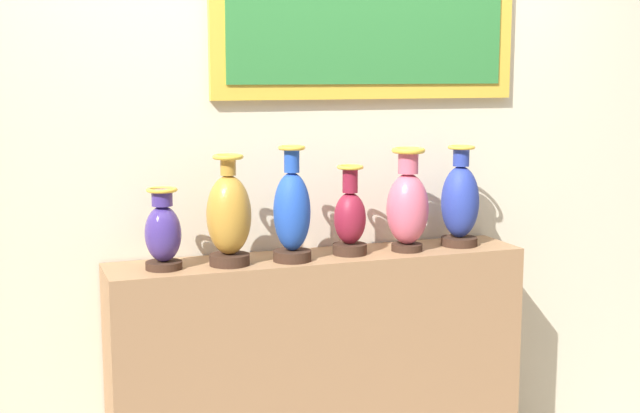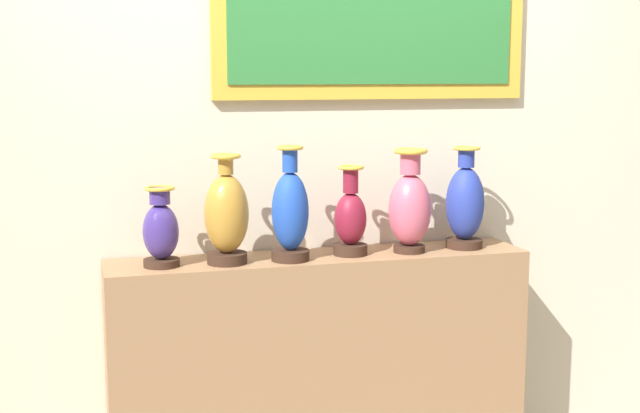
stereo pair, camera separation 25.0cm
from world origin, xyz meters
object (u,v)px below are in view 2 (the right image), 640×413
vase_indigo (161,231)px  vase_cobalt (465,204)px  vase_burgundy (350,219)px  vase_sapphire (290,213)px  vase_rose (410,206)px  vase_ochre (226,216)px

vase_indigo → vase_cobalt: 1.22m
vase_cobalt → vase_indigo: bearing=-179.2°
vase_indigo → vase_burgundy: vase_burgundy is taller
vase_indigo → vase_burgundy: (0.73, 0.01, 0.01)m
vase_sapphire → vase_rose: (0.49, 0.02, 0.00)m
vase_burgundy → vase_rose: size_ratio=0.85×
vase_rose → vase_sapphire: bearing=-177.5°
vase_burgundy → vase_rose: bearing=-3.8°
vase_indigo → vase_sapphire: (0.48, -0.03, 0.05)m
vase_indigo → vase_burgundy: 0.73m
vase_ochre → vase_rose: bearing=0.7°
vase_sapphire → vase_cobalt: 0.74m
vase_indigo → vase_sapphire: 0.48m
vase_sapphire → vase_burgundy: bearing=8.4°
vase_sapphire → vase_ochre: bearing=177.1°
vase_sapphire → vase_rose: 0.49m
vase_indigo → vase_cobalt: (1.22, 0.02, 0.05)m
vase_ochre → vase_rose: size_ratio=1.00×
vase_ochre → vase_burgundy: (0.49, 0.02, -0.04)m
vase_rose → vase_burgundy: bearing=176.2°
vase_indigo → vase_sapphire: size_ratio=0.68×
vase_sapphire → vase_rose: size_ratio=1.06×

